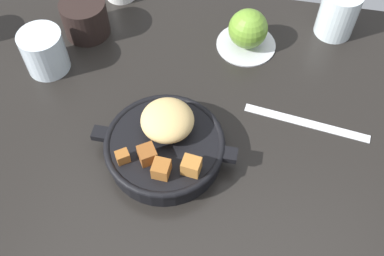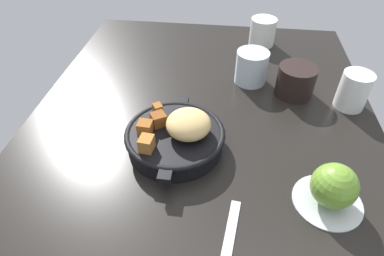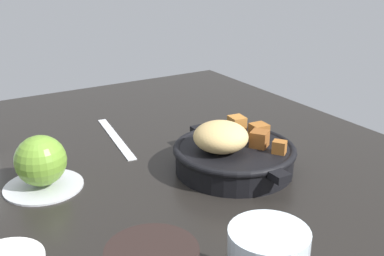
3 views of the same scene
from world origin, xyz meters
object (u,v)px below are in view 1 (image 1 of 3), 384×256
water_glass_tall (338,13)px  water_glass_short (44,51)px  cast_iron_skillet (165,144)px  red_apple (248,29)px  butter_knife (306,123)px  coffee_mug_dark (85,18)px

water_glass_tall → water_glass_short: size_ratio=1.16×
cast_iron_skillet → water_glass_tall: water_glass_tall is taller
red_apple → butter_knife: (12.88, -16.99, -4.25)cm
cast_iron_skillet → coffee_mug_dark: cast_iron_skillet is taller
water_glass_short → red_apple: bearing=19.4°
butter_knife → water_glass_short: water_glass_short is taller
cast_iron_skillet → butter_knife: 25.66cm
red_apple → coffee_mug_dark: red_apple is taller
coffee_mug_dark → water_glass_tall: 50.10cm
water_glass_tall → water_glass_short: bearing=-159.3°
butter_knife → water_glass_tall: (4.03, 24.34, 4.62)cm
coffee_mug_dark → water_glass_short: (-4.36, -10.53, 0.44)cm
coffee_mug_dark → water_glass_tall: (49.14, 9.70, 1.10)cm
coffee_mug_dark → water_glass_tall: water_glass_tall is taller
red_apple → water_glass_tall: bearing=23.5°
water_glass_tall → water_glass_short: 57.20cm
coffee_mug_dark → water_glass_tall: size_ratio=0.94×
cast_iron_skillet → butter_knife: bearing=25.2°
water_glass_short → water_glass_tall: bearing=20.7°
water_glass_short → butter_knife: bearing=-4.7°
cast_iron_skillet → water_glass_tall: size_ratio=2.51×
butter_knife → coffee_mug_dark: bearing=169.5°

